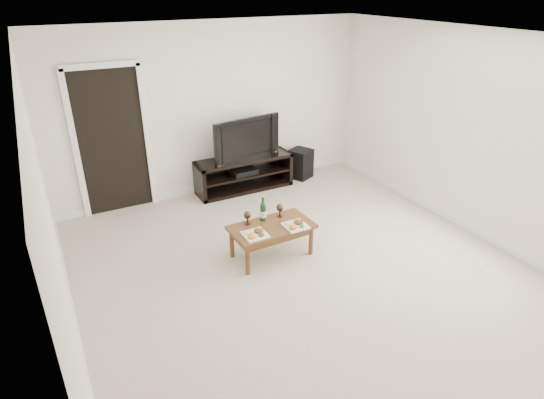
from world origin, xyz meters
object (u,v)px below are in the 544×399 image
Objects in this scene: subwoofer at (300,164)px; media_console at (244,174)px; television at (243,137)px; coffee_table at (272,241)px.

media_console is at bearing 155.72° from subwoofer.
media_console is 1.35× the size of television.
television is 1.16× the size of coffee_table.
media_console is 0.61m from television.
television is 2.32× the size of subwoofer.
media_console is 3.13× the size of subwoofer.
media_console is 1.07m from subwoofer.
media_console is at bearing 74.63° from coffee_table.
coffee_table is (-0.54, -1.96, -0.07)m from media_console.
coffee_table is at bearing -105.37° from media_console.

